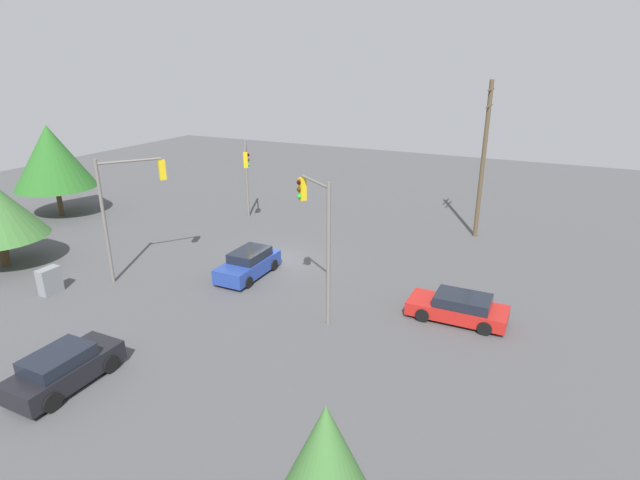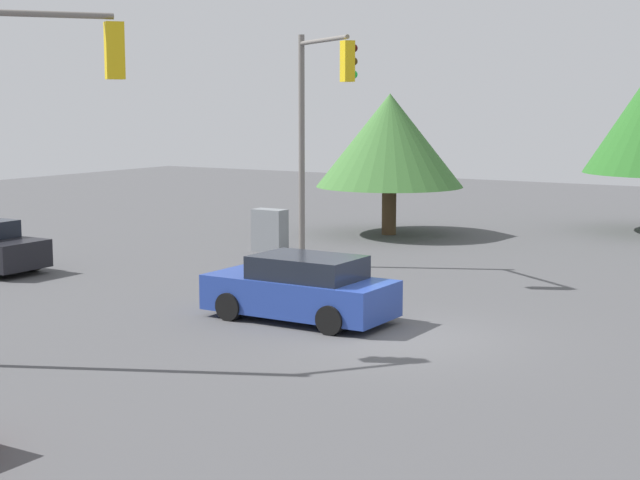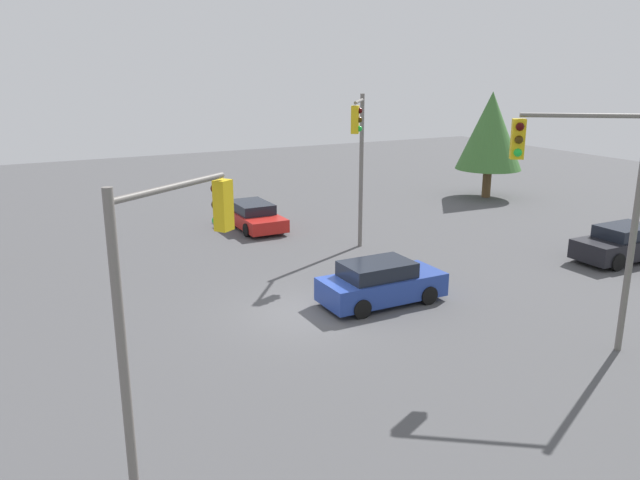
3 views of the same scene
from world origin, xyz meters
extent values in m
plane|color=#4C4C4F|center=(0.00, 0.00, 0.00)|extent=(80.00, 80.00, 0.00)
cylinder|color=black|center=(-12.60, 1.71, 0.35)|extent=(0.71, 0.22, 0.71)
cube|color=#233D93|center=(-2.59, 0.31, 0.57)|extent=(4.23, 1.78, 0.79)
cube|color=black|center=(-2.38, 0.31, 1.21)|extent=(2.32, 1.56, 0.50)
cylinder|color=black|center=(-3.90, -0.54, 0.31)|extent=(0.63, 0.22, 0.63)
cylinder|color=black|center=(-3.90, 1.15, 0.31)|extent=(0.63, 0.22, 0.63)
cylinder|color=black|center=(-1.28, -0.54, 0.31)|extent=(0.63, 0.22, 0.63)
cylinder|color=black|center=(-1.28, 1.15, 0.31)|extent=(0.63, 0.22, 0.63)
cylinder|color=slate|center=(-6.47, 6.48, 3.36)|extent=(0.18, 0.18, 6.73)
cylinder|color=slate|center=(-5.17, 5.55, 6.48)|extent=(2.67, 1.96, 0.12)
cube|color=gold|center=(-3.87, 4.62, 5.85)|extent=(0.44, 0.43, 1.05)
sphere|color=#360503|center=(-3.77, 4.76, 6.19)|extent=(0.22, 0.22, 0.22)
sphere|color=#392605|center=(-3.77, 4.76, 5.85)|extent=(0.22, 0.22, 0.22)
sphere|color=green|center=(-3.77, 4.76, 5.52)|extent=(0.22, 0.22, 0.22)
cylinder|color=slate|center=(-4.75, -4.93, 6.38)|extent=(1.69, 2.15, 0.12)
cube|color=gold|center=(-3.95, -3.89, 5.75)|extent=(0.43, 0.44, 1.05)
sphere|color=#360503|center=(-4.09, -3.79, 6.09)|extent=(0.22, 0.22, 0.22)
sphere|color=#392605|center=(-4.09, -3.79, 5.75)|extent=(0.22, 0.22, 0.22)
sphere|color=green|center=(-4.09, -3.79, 5.42)|extent=(0.22, 0.22, 0.22)
cube|color=gray|center=(-8.87, 8.29, 0.69)|extent=(1.09, 0.58, 1.38)
cylinder|color=#4C3823|center=(-7.51, 14.02, 0.88)|extent=(0.53, 0.53, 1.76)
cone|color=#3D7033|center=(-7.51, 14.02, 3.44)|extent=(5.36, 5.36, 3.36)
camera|label=1|loc=(-23.88, -14.41, 11.38)|focal=28.00mm
camera|label=2|loc=(8.96, -17.63, 4.80)|focal=55.00mm
camera|label=3|loc=(8.44, 16.83, 7.67)|focal=35.00mm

